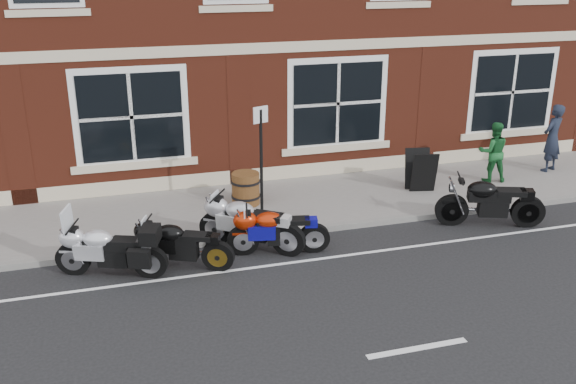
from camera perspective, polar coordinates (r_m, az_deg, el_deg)
The scene contains 13 objects.
ground at distance 12.26m, azimuth 5.00°, elevation -6.11°, with size 80.00×80.00×0.00m, color black.
sidewalk at distance 14.82m, azimuth 0.84°, elevation -0.94°, with size 30.00×3.00×0.12m, color slate.
kerb at distance 13.43m, azimuth 2.83°, elevation -3.29°, with size 30.00×0.16×0.12m, color slate.
moto_touring_silver at distance 11.89m, azimuth -15.75°, elevation -4.79°, with size 1.95×0.87×1.34m.
moto_sport_red at distance 12.30m, azimuth -1.03°, elevation -3.29°, with size 1.96×0.52×0.89m.
moto_sport_black at distance 11.90m, azimuth -9.63°, elevation -4.46°, with size 1.84×0.92×0.88m.
moto_sport_silver at distance 12.48m, azimuth -3.43°, elevation -2.66°, with size 1.85×1.45×1.00m.
moto_naked_black at distance 14.16m, azimuth 17.36°, elevation -0.66°, with size 2.19×0.92×1.03m.
pedestrian_left at distance 17.92m, azimuth 22.44°, elevation 4.46°, with size 0.64×0.42×1.76m, color black.
pedestrian_right at distance 16.64m, azimuth 17.77°, elevation 3.43°, with size 0.73×0.57×1.50m, color #195827.
a_board_sign at distance 15.58m, azimuth 11.72°, elevation 1.88°, with size 0.60×0.40×0.99m, color black, non-canonical shape.
barrel_planter at distance 14.49m, azimuth -3.78°, elevation 0.31°, with size 0.66×0.66×0.73m.
parking_sign at distance 13.34m, azimuth -2.40°, elevation 3.29°, with size 0.33×0.13×2.44m.
Camera 1 is at (-4.10, -10.18, 5.46)m, focal length 40.00 mm.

